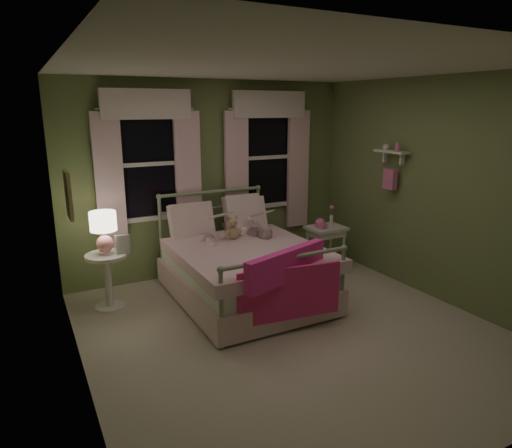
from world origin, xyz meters
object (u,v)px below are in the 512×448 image
child_left (206,218)px  nightstand_right (326,234)px  nightstand_left (107,273)px  bed (243,268)px  table_lamp (104,228)px  teddy_bear (233,229)px  child_right (247,210)px

child_left → nightstand_right: child_left is taller
nightstand_left → bed: bearing=-16.9°
table_lamp → teddy_bear: bearing=-6.9°
child_right → child_left: bearing=-14.0°
bed → child_right: 0.79m
child_left → nightstand_left: 1.31m
table_lamp → nightstand_right: table_lamp is taller
child_right → table_lamp: bearing=-14.7°
table_lamp → nightstand_right: size_ratio=0.72×
child_left → child_right: bearing=-174.2°
child_left → nightstand_right: bearing=-179.0°
teddy_bear → bed: bearing=-88.8°
table_lamp → nightstand_right: 2.94m
nightstand_right → child_right: bearing=172.9°
child_left → nightstand_right: (1.70, -0.14, -0.38)m
child_left → table_lamp: bearing=4.8°
child_left → nightstand_left: child_left is taller
child_right → table_lamp: 1.77m
child_left → teddy_bear: bearing=156.3°
bed → child_right: bearing=57.6°
child_right → teddy_bear: child_right is taller
teddy_bear → nightstand_right: teddy_bear is taller
teddy_bear → nightstand_left: teddy_bear is taller
bed → teddy_bear: (-0.01, 0.27, 0.42)m
bed → child_right: child_right is taller
child_right → table_lamp: (-1.77, 0.02, -0.02)m
bed → child_right: size_ratio=2.53×
child_left → child_right: 0.56m
child_right → nightstand_right: size_ratio=1.26×
nightstand_left → nightstand_right: bearing=-3.2°
teddy_bear → nightstand_left: bearing=173.1°
bed → child_left: 0.76m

